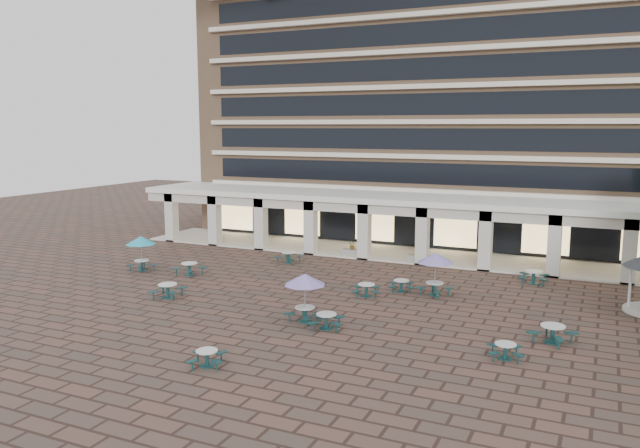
% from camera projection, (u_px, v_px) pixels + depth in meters
% --- Properties ---
extents(ground, '(120.00, 120.00, 0.00)m').
position_uv_depth(ground, '(317.00, 308.00, 32.45)').
color(ground, brown).
rests_on(ground, ground).
extents(apartment_building, '(40.00, 15.50, 25.20)m').
position_uv_depth(apartment_building, '(443.00, 88.00, 53.35)').
color(apartment_building, '#A07A5A').
rests_on(apartment_building, ground).
extents(retail_arcade, '(42.00, 6.60, 4.40)m').
position_uv_depth(retail_arcade, '(403.00, 215.00, 45.26)').
color(retail_arcade, white).
rests_on(retail_arcade, ground).
extents(picnic_table_1, '(1.78, 1.78, 0.65)m').
position_uv_depth(picnic_table_1, '(207.00, 357.00, 24.48)').
color(picnic_table_1, '#143C3E').
rests_on(picnic_table_1, ground).
extents(picnic_table_2, '(1.90, 1.90, 0.72)m').
position_uv_depth(picnic_table_2, '(326.00, 320.00, 29.03)').
color(picnic_table_2, '#143C3E').
rests_on(picnic_table_2, ground).
extents(picnic_table_3, '(1.65, 1.65, 0.65)m').
position_uv_depth(picnic_table_3, '(505.00, 350.00, 25.25)').
color(picnic_table_3, '#143C3E').
rests_on(picnic_table_3, ground).
extents(picnic_table_4, '(1.97, 1.97, 2.28)m').
position_uv_depth(picnic_table_4, '(141.00, 242.00, 40.48)').
color(picnic_table_4, '#143C3E').
rests_on(picnic_table_4, ground).
extents(picnic_table_5, '(2.00, 2.00, 0.78)m').
position_uv_depth(picnic_table_5, '(168.00, 290.00, 34.26)').
color(picnic_table_5, '#143C3E').
rests_on(picnic_table_5, ground).
extents(picnic_table_6, '(2.04, 2.04, 2.35)m').
position_uv_depth(picnic_table_6, '(305.00, 281.00, 29.85)').
color(picnic_table_6, '#143C3E').
rests_on(picnic_table_6, ground).
extents(picnic_table_7, '(2.16, 2.16, 0.79)m').
position_uv_depth(picnic_table_7, '(553.00, 332.00, 27.11)').
color(picnic_table_7, '#143C3E').
rests_on(picnic_table_7, ground).
extents(picnic_table_8, '(1.91, 1.91, 0.78)m').
position_uv_depth(picnic_table_8, '(189.00, 268.00, 39.56)').
color(picnic_table_8, '#143C3E').
rests_on(picnic_table_8, ground).
extents(picnic_table_9, '(1.90, 1.90, 0.71)m').
position_uv_depth(picnic_table_9, '(366.00, 289.00, 34.56)').
color(picnic_table_9, '#143C3E').
rests_on(picnic_table_9, ground).
extents(picnic_table_10, '(1.76, 1.76, 0.67)m').
position_uv_depth(picnic_table_10, '(401.00, 285.00, 35.61)').
color(picnic_table_10, '#143C3E').
rests_on(picnic_table_10, ground).
extents(picnic_table_11, '(2.08, 2.08, 2.41)m').
position_uv_depth(picnic_table_11, '(435.00, 260.00, 34.50)').
color(picnic_table_11, '#143C3E').
rests_on(picnic_table_11, ground).
extents(picnic_table_12, '(1.81, 1.81, 0.75)m').
position_uv_depth(picnic_table_12, '(289.00, 256.00, 43.16)').
color(picnic_table_12, '#143C3E').
rests_on(picnic_table_12, ground).
extents(picnic_table_13, '(1.82, 1.82, 0.79)m').
position_uv_depth(picnic_table_13, '(534.00, 276.00, 37.35)').
color(picnic_table_13, '#143C3E').
rests_on(picnic_table_13, ground).
extents(planter_left, '(1.50, 0.62, 1.14)m').
position_uv_depth(planter_left, '(353.00, 251.00, 45.28)').
color(planter_left, gray).
rests_on(planter_left, ground).
extents(planter_right, '(1.50, 0.69, 1.30)m').
position_uv_depth(planter_right, '(419.00, 255.00, 43.20)').
color(planter_right, gray).
rests_on(planter_right, ground).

